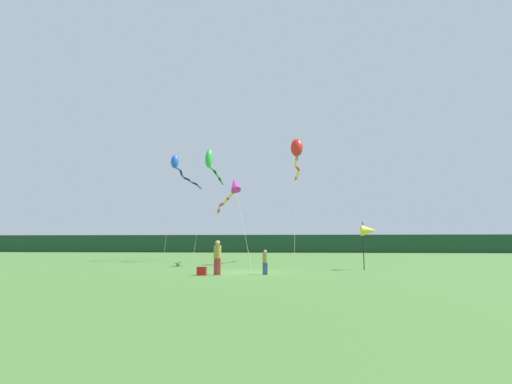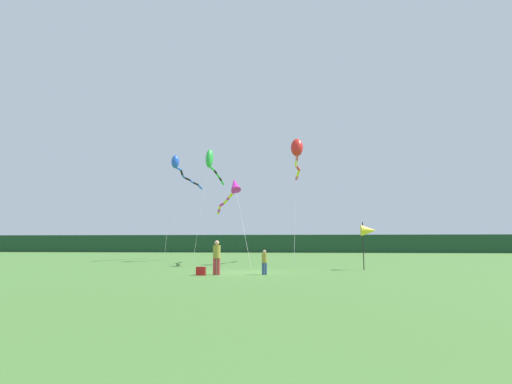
{
  "view_description": "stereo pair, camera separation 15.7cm",
  "coord_description": "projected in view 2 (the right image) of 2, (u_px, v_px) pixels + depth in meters",
  "views": [
    {
      "loc": [
        2.57,
        -22.58,
        1.67
      ],
      "look_at": [
        0.0,
        6.0,
        5.32
      ],
      "focal_mm": 27.86,
      "sensor_mm": 36.0,
      "label": 1
    },
    {
      "loc": [
        2.73,
        -22.56,
        1.67
      ],
      "look_at": [
        0.0,
        6.0,
        5.32
      ],
      "focal_mm": 27.86,
      "sensor_mm": 36.0,
      "label": 2
    }
  ],
  "objects": [
    {
      "name": "ground_plane",
      "position": [
        246.0,
        272.0,
        22.33
      ],
      "size": [
        120.0,
        120.0,
        0.0
      ],
      "primitive_type": "plane",
      "color": "#477533"
    },
    {
      "name": "distant_treeline",
      "position": [
        278.0,
        244.0,
        66.95
      ],
      "size": [
        108.0,
        3.04,
        2.93
      ],
      "primitive_type": "cube",
      "color": "#1E4228",
      "rests_on": "ground"
    },
    {
      "name": "person_adult",
      "position": [
        217.0,
        256.0,
        20.64
      ],
      "size": [
        0.39,
        0.39,
        1.77
      ],
      "color": "#B23338",
      "rests_on": "ground"
    },
    {
      "name": "person_child",
      "position": [
        264.0,
        261.0,
        20.74
      ],
      "size": [
        0.28,
        0.28,
        1.28
      ],
      "color": "#334C8C",
      "rests_on": "ground"
    },
    {
      "name": "cooler_box",
      "position": [
        201.0,
        271.0,
        20.33
      ],
      "size": [
        0.46,
        0.31,
        0.43
      ],
      "primitive_type": "cube",
      "color": "red",
      "rests_on": "ground"
    },
    {
      "name": "banner_flag_pole",
      "position": [
        368.0,
        231.0,
        24.57
      ],
      "size": [
        0.9,
        0.7,
        2.93
      ],
      "color": "black",
      "rests_on": "ground"
    },
    {
      "name": "kite_red",
      "position": [
        297.0,
        151.0,
        31.88
      ],
      "size": [
        1.06,
        10.08,
        10.01
      ],
      "color": "#B2B2B2",
      "rests_on": "ground"
    },
    {
      "name": "kite_blue",
      "position": [
        179.0,
        166.0,
        38.38
      ],
      "size": [
        1.55,
        8.63,
        9.96
      ],
      "color": "#B2B2B2",
      "rests_on": "ground"
    },
    {
      "name": "kite_magenta",
      "position": [
        232.0,
        190.0,
        30.01
      ],
      "size": [
        3.98,
        8.86,
        6.56
      ],
      "color": "#B2B2B2",
      "rests_on": "ground"
    },
    {
      "name": "kite_green",
      "position": [
        211.0,
        161.0,
        36.65
      ],
      "size": [
        1.13,
        8.02,
        10.31
      ],
      "color": "#B2B2B2",
      "rests_on": "ground"
    }
  ]
}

